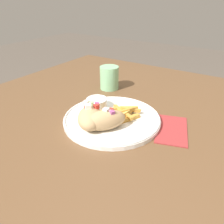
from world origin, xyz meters
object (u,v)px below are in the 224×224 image
at_px(plate, 112,119).
at_px(water_glass, 109,79).
at_px(sauce_ramekin, 97,102).
at_px(pita_sandwich_near, 105,120).
at_px(fries_pile, 123,113).
at_px(pita_sandwich_far, 90,117).

distance_m(plate, water_glass, 0.28).
distance_m(sauce_ramekin, water_glass, 0.21).
height_order(pita_sandwich_near, water_glass, water_glass).
xyz_separation_m(plate, fries_pile, (0.03, -0.02, 0.01)).
relative_size(pita_sandwich_near, water_glass, 1.42).
distance_m(pita_sandwich_far, sauce_ramekin, 0.12).
bearing_deg(pita_sandwich_near, water_glass, 69.58).
relative_size(fries_pile, water_glass, 1.32).
height_order(pita_sandwich_far, water_glass, water_glass).
relative_size(plate, sauce_ramekin, 4.25).
relative_size(pita_sandwich_far, water_glass, 1.44).
distance_m(pita_sandwich_far, water_glass, 0.34).
height_order(plate, sauce_ramekin, sauce_ramekin).
relative_size(plate, water_glass, 3.21).
height_order(pita_sandwich_near, pita_sandwich_far, pita_sandwich_far).
bearing_deg(pita_sandwich_near, fries_pile, 35.69).
bearing_deg(water_glass, pita_sandwich_near, -148.18).
bearing_deg(sauce_ramekin, fries_pile, -89.75).
bearing_deg(sauce_ramekin, water_glass, 21.80).
bearing_deg(pita_sandwich_far, water_glass, -11.32).
relative_size(plate, pita_sandwich_far, 2.22).
distance_m(plate, pita_sandwich_near, 0.08).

